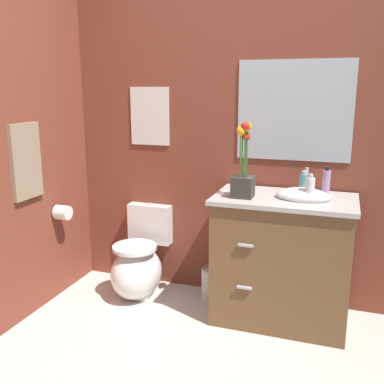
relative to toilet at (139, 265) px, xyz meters
name	(u,v)px	position (x,y,z in m)	size (l,w,h in m)	color
wall_back	(279,138)	(1.01, 0.30, 1.01)	(4.40, 0.05, 2.50)	brown
toilet	(139,265)	(0.00, 0.00, 0.00)	(0.38, 0.59, 0.69)	white
vanity_cabinet	(282,258)	(1.11, -0.03, 0.22)	(0.94, 0.56, 1.08)	brown
flower_vase	(243,171)	(0.84, -0.12, 0.83)	(0.14, 0.14, 0.50)	#38332D
soap_bottle	(326,184)	(1.37, -0.01, 0.75)	(0.05, 0.05, 0.22)	#B28CBF
lotion_bottle	(310,189)	(1.27, -0.08, 0.73)	(0.06, 0.06, 0.18)	white
hand_wash_bottle	(304,184)	(1.22, 0.09, 0.73)	(0.07, 0.07, 0.16)	teal
trash_bin	(213,285)	(0.59, 0.07, -0.11)	(0.18, 0.18, 0.27)	#B7B7BC
wall_poster	(150,116)	(0.00, 0.27, 1.15)	(0.32, 0.01, 0.45)	silver
wall_mirror	(294,111)	(1.11, 0.27, 1.21)	(0.80, 0.01, 0.70)	#B2BCC6
hanging_towel	(26,161)	(-0.59, -0.49, 0.87)	(0.03, 0.28, 0.52)	gray
toilet_paper_roll	(63,212)	(-0.54, -0.20, 0.44)	(0.11, 0.11, 0.11)	white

